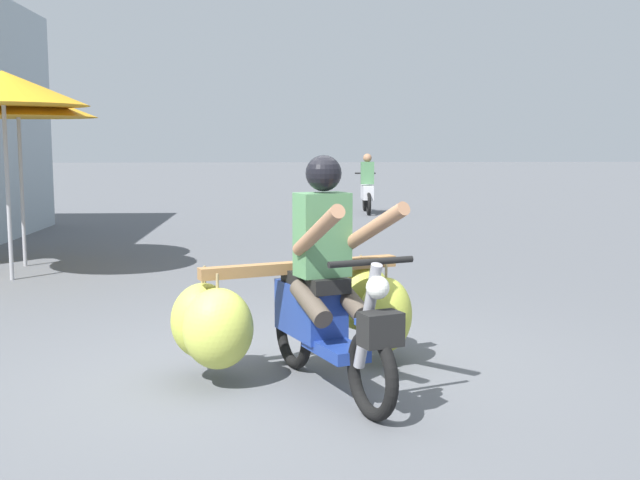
% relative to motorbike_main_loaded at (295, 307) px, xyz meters
% --- Properties ---
extents(ground_plane, '(120.00, 120.00, 0.00)m').
position_rel_motorbike_main_loaded_xyz_m(ground_plane, '(-0.11, -0.00, -0.51)').
color(ground_plane, '#56595E').
extents(motorbike_main_loaded, '(1.87, 1.99, 1.58)m').
position_rel_motorbike_main_loaded_xyz_m(motorbike_main_loaded, '(0.00, 0.00, 0.00)').
color(motorbike_main_loaded, black).
rests_on(motorbike_main_loaded, ground).
extents(motorbike_distant_ahead_left, '(0.50, 1.62, 1.40)m').
position_rel_motorbike_main_loaded_xyz_m(motorbike_distant_ahead_left, '(2.02, 12.82, 0.06)').
color(motorbike_distant_ahead_left, black).
rests_on(motorbike_distant_ahead_left, ground).
extents(market_umbrella_near_shop, '(2.04, 2.04, 2.39)m').
position_rel_motorbike_main_loaded_xyz_m(market_umbrella_near_shop, '(-3.51, 5.24, 1.68)').
color(market_umbrella_near_shop, '#99999E').
rests_on(market_umbrella_near_shop, ground).
extents(market_umbrella_further_along, '(1.99, 1.99, 2.50)m').
position_rel_motorbike_main_loaded_xyz_m(market_umbrella_further_along, '(-3.34, 4.17, 1.79)').
color(market_umbrella_further_along, '#99999E').
rests_on(market_umbrella_further_along, ground).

